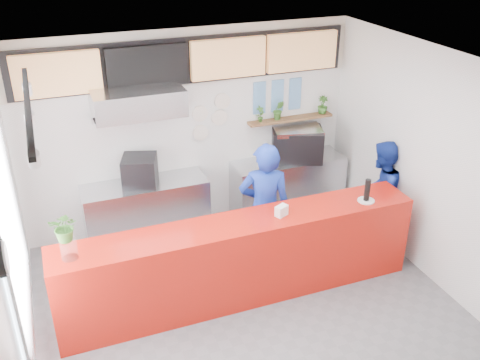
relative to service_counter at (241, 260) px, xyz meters
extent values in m
plane|color=slate|center=(0.00, -0.40, -0.55)|extent=(5.00, 5.00, 0.00)
plane|color=silver|center=(0.00, -0.40, 2.45)|extent=(5.00, 5.00, 0.00)
plane|color=white|center=(0.00, 2.10, 0.95)|extent=(5.00, 0.00, 5.00)
plane|color=white|center=(-2.50, -0.40, 0.95)|extent=(0.00, 5.00, 5.00)
plane|color=white|center=(2.50, -0.40, 0.95)|extent=(0.00, 5.00, 5.00)
cube|color=#B6170D|center=(0.00, 0.00, 0.00)|extent=(4.50, 0.60, 1.10)
cube|color=beige|center=(0.00, 2.09, 2.05)|extent=(5.00, 0.02, 0.80)
cube|color=#B2B5BA|center=(-0.80, 1.80, -0.10)|extent=(1.80, 0.60, 0.90)
cube|color=black|center=(-0.85, 1.80, 0.56)|extent=(0.59, 0.59, 0.42)
cube|color=#B2B5BA|center=(-0.80, 1.75, 1.60)|extent=(1.20, 0.70, 0.35)
cube|color=#B2B5BA|center=(-0.80, 1.75, 1.40)|extent=(1.20, 0.69, 0.31)
cube|color=#B2B5BA|center=(1.50, 1.80, -0.10)|extent=(1.80, 0.60, 0.90)
cube|color=black|center=(1.63, 1.80, 0.60)|extent=(0.92, 0.79, 0.50)
cube|color=#B5B9BD|center=(1.63, 1.80, 0.83)|extent=(0.83, 0.67, 0.07)
cube|color=brown|center=(1.60, 2.00, 0.95)|extent=(1.40, 0.18, 0.04)
cube|color=tan|center=(-1.75, 1.98, 2.00)|extent=(1.10, 0.10, 0.55)
cube|color=black|center=(-0.59, 1.98, 2.00)|extent=(1.10, 0.10, 0.55)
cube|color=tan|center=(0.57, 1.98, 2.00)|extent=(1.10, 0.10, 0.55)
cube|color=tan|center=(1.73, 1.98, 2.00)|extent=(1.10, 0.10, 0.55)
cube|color=black|center=(0.00, 2.06, 2.00)|extent=(4.80, 0.04, 0.65)
cube|color=silver|center=(-2.47, -0.10, 1.15)|extent=(0.04, 2.20, 1.90)
cube|color=#B2B5BA|center=(-2.45, -0.10, 1.15)|extent=(0.03, 2.30, 2.00)
cylinder|color=black|center=(-2.46, -1.30, 1.50)|extent=(0.05, 0.30, 0.30)
cylinder|color=white|center=(-2.43, -1.30, 1.50)|extent=(0.02, 0.26, 0.26)
cube|color=black|center=(-2.10, -0.40, 2.39)|extent=(0.05, 2.40, 0.04)
cylinder|color=silver|center=(0.15, 2.07, 1.20)|extent=(0.24, 0.03, 0.24)
cylinder|color=silver|center=(0.45, 2.07, 1.10)|extent=(0.24, 0.03, 0.24)
cylinder|color=silver|center=(0.15, 2.07, 0.90)|extent=(0.24, 0.03, 0.24)
cylinder|color=silver|center=(0.50, 2.07, 1.35)|extent=(0.24, 0.03, 0.24)
cube|color=#598CBF|center=(1.10, 2.08, 1.45)|extent=(0.20, 0.02, 0.25)
cube|color=#598CBF|center=(1.40, 2.08, 1.45)|extent=(0.20, 0.02, 0.25)
cube|color=#598CBF|center=(1.70, 2.08, 1.45)|extent=(0.20, 0.02, 0.25)
cube|color=#598CBF|center=(1.10, 2.08, 1.20)|extent=(0.20, 0.02, 0.25)
cube|color=#598CBF|center=(1.40, 2.08, 1.20)|extent=(0.20, 0.02, 0.25)
cube|color=#598CBF|center=(1.70, 2.08, 1.20)|extent=(0.20, 0.02, 0.25)
imported|color=navy|center=(0.51, 0.47, 0.38)|extent=(0.79, 0.66, 1.85)
imported|color=navy|center=(2.35, 0.54, 0.23)|extent=(0.94, 0.87, 1.56)
imported|color=#356724|center=(1.08, 2.00, 1.10)|extent=(0.16, 0.13, 0.26)
imported|color=#356724|center=(1.39, 2.00, 1.12)|extent=(0.21, 0.19, 0.31)
imported|color=#356724|center=(2.16, 2.00, 1.11)|extent=(0.19, 0.17, 0.28)
cylinder|color=white|center=(-1.97, -0.03, 0.66)|extent=(0.22, 0.22, 0.21)
imported|color=#356724|center=(-1.97, -0.03, 0.94)|extent=(0.38, 0.36, 0.33)
cube|color=white|center=(0.51, -0.03, 0.62)|extent=(0.18, 0.15, 0.13)
cylinder|color=white|center=(1.67, -0.10, 0.56)|extent=(0.24, 0.24, 0.02)
cylinder|color=black|center=(1.67, -0.10, 0.71)|extent=(0.08, 0.08, 0.29)
camera|label=1|loc=(-1.97, -5.08, 3.86)|focal=40.00mm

